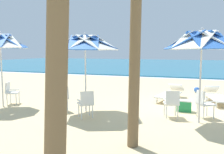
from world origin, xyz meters
TOP-DOWN VIEW (x-y plane):
  - ground_plane at (0.00, 0.00)m, footprint 80.00×80.00m
  - sea at (0.00, 27.65)m, footprint 80.00×36.00m
  - surf_foam at (0.00, 9.35)m, footprint 80.00×0.70m
  - beach_umbrella_0 at (0.17, -2.12)m, footprint 2.18×2.18m
  - plastic_chair_0 at (0.29, -1.53)m, footprint 0.63×0.62m
  - plastic_chair_1 at (-0.65, -1.84)m, footprint 0.56×0.58m
  - beach_umbrella_1 at (-3.52, -2.06)m, footprint 2.38×2.38m
  - plastic_chair_2 at (-4.35, -2.30)m, footprint 0.63×0.62m
  - plastic_chair_3 at (-3.14, -2.81)m, footprint 0.63×0.63m
  - beach_umbrella_2 at (-6.83, -2.42)m, footprint 1.97×1.97m
  - plastic_chair_4 at (-6.84, -1.97)m, footprint 0.60×0.58m
  - sun_lounger_0 at (0.79, 1.01)m, footprint 1.13×2.23m
  - sun_lounger_1 at (-1.05, 0.99)m, footprint 1.05×2.23m
  - palm_tree_2 at (-1.87, -6.32)m, footprint 2.76×2.98m
  - cooler_box at (-0.34, -0.87)m, footprint 0.50×0.34m
  - beach_ball at (-0.02, 3.35)m, footprint 0.28×0.28m

SIDE VIEW (x-z plane):
  - ground_plane at x=0.00m, z-range 0.00..0.00m
  - surf_foam at x=0.00m, z-range 0.00..0.01m
  - sea at x=0.00m, z-range 0.00..0.10m
  - beach_ball at x=-0.02m, z-range 0.00..0.28m
  - cooler_box at x=-0.34m, z-range 0.00..0.40m
  - sun_lounger_0 at x=0.79m, z-range -0.03..0.59m
  - sun_lounger_1 at x=-1.05m, z-range -0.03..0.59m
  - plastic_chair_0 at x=0.29m, z-range 0.06..0.93m
  - plastic_chair_1 at x=-0.65m, z-range 0.06..0.93m
  - plastic_chair_2 at x=-4.35m, z-range 0.06..0.93m
  - plastic_chair_3 at x=-3.14m, z-range 0.06..0.93m
  - plastic_chair_4 at x=-6.84m, z-range 0.06..0.93m
  - beach_umbrella_1 at x=-3.52m, z-range 0.99..3.68m
  - beach_umbrella_0 at x=0.17m, z-range 0.98..3.73m
  - beach_umbrella_2 at x=-6.83m, z-range 1.00..3.81m
  - palm_tree_2 at x=-1.87m, z-range 0.53..4.95m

